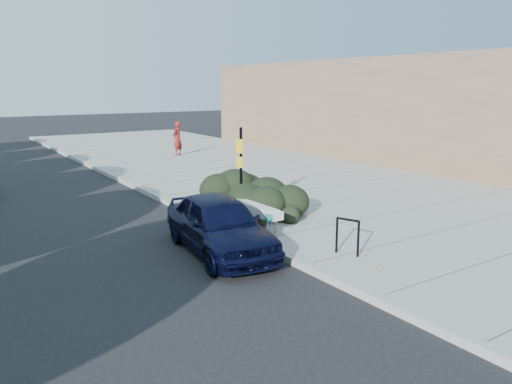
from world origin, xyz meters
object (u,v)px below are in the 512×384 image
Objects in this scene: sign_post at (241,165)px; sedan_navy at (220,224)px; bench at (254,209)px; bike_rack at (348,233)px; pedestrian at (177,138)px.

sedan_navy is at bearing -138.54° from sign_post.
sign_post reaches higher than bench.
bench is 1.82m from sedan_navy.
sign_post is 3.18m from sedan_navy.
bike_rack reaches higher than bench.
bench is 1.13× the size of pedestrian.
bike_rack is 2.94m from sedan_navy.
sign_post reaches higher than sedan_navy.
bike_rack is 17.32m from pedestrian.
bench is 3.04m from bike_rack.
sign_post reaches higher than bike_rack.
sign_post is 0.63× the size of sedan_navy.
bench is 0.82× the size of sign_post.
pedestrian is at bearing 56.50° from bike_rack.
sedan_navy is at bearing 113.89° from bike_rack.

